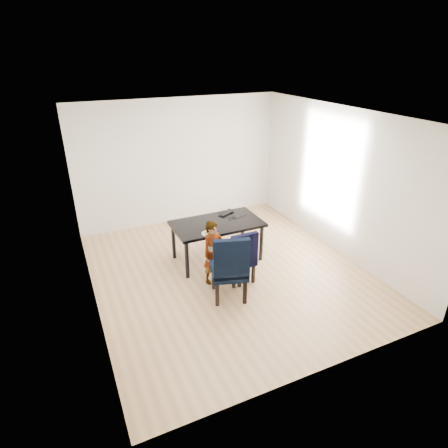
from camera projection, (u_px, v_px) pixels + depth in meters
name	position (u px, v px, depth m)	size (l,w,h in m)	color
floor	(229.00, 272.00, 6.63)	(4.50, 5.00, 0.01)	tan
ceiling	(230.00, 115.00, 5.47)	(4.50, 5.00, 0.01)	white
wall_back	(180.00, 162.00, 8.11)	(4.50, 0.01, 2.70)	white
wall_front	(329.00, 280.00, 3.99)	(4.50, 0.01, 2.70)	silver
wall_left	(83.00, 226.00, 5.20)	(0.01, 5.00, 2.70)	silver
wall_right	(339.00, 182.00, 6.90)	(0.01, 5.00, 2.70)	silver
dining_table	(217.00, 241.00, 6.88)	(1.60, 0.90, 0.75)	black
chair_left	(229.00, 265.00, 5.75)	(0.54, 0.56, 1.13)	black
chair_right	(239.00, 255.00, 6.21)	(0.46, 0.47, 0.95)	black
child	(213.00, 253.00, 6.13)	(0.40, 0.26, 1.10)	orange
plate	(208.00, 233.00, 6.31)	(0.24, 0.24, 0.01)	white
sandwich	(208.00, 232.00, 6.30)	(0.14, 0.06, 0.05)	gold
laptop	(224.00, 212.00, 7.11)	(0.35, 0.23, 0.03)	black
cable_tangle	(233.00, 219.00, 6.85)	(0.16, 0.16, 0.01)	black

